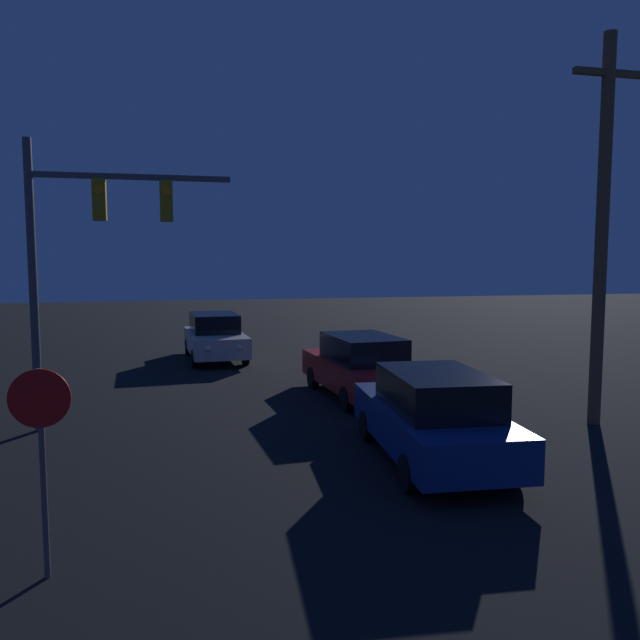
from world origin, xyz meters
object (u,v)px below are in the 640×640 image
object	(u,v)px
utility_pole	(602,226)
car_mid	(360,366)
car_far	(215,336)
stop_sign	(41,434)
traffic_signal_mast	(84,240)
car_near	(433,416)

from	to	relation	value
utility_pole	car_mid	bearing A→B (deg)	138.92
car_mid	car_far	xyz separation A→B (m)	(-3.44, 7.43, 0.00)
car_mid	stop_sign	xyz separation A→B (m)	(-6.43, -8.44, 0.88)
car_far	traffic_signal_mast	xyz separation A→B (m)	(-3.35, -9.00, 3.31)
car_mid	traffic_signal_mast	xyz separation A→B (m)	(-6.79, -1.57, 3.31)
car_near	utility_pole	world-z (taller)	utility_pole
car_mid	car_far	size ratio (longest dim) A/B	1.00
car_far	utility_pole	distance (m)	14.22
car_near	traffic_signal_mast	xyz separation A→B (m)	(-6.53, 3.94, 3.31)
car_mid	stop_sign	size ratio (longest dim) A/B	1.97
car_far	traffic_signal_mast	bearing A→B (deg)	66.44
car_mid	utility_pole	world-z (taller)	utility_pole
car_far	utility_pole	size ratio (longest dim) A/B	0.57
stop_sign	traffic_signal_mast	bearing A→B (deg)	92.98
car_far	stop_sign	xyz separation A→B (m)	(-2.99, -15.87, 0.88)
car_far	car_near	bearing A→B (deg)	100.65
car_near	traffic_signal_mast	world-z (taller)	traffic_signal_mast
car_mid	traffic_signal_mast	world-z (taller)	traffic_signal_mast
car_far	traffic_signal_mast	size ratio (longest dim) A/B	0.78
car_near	car_mid	size ratio (longest dim) A/B	1.00
car_mid	stop_sign	bearing A→B (deg)	-131.32
traffic_signal_mast	utility_pole	size ratio (longest dim) A/B	0.73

